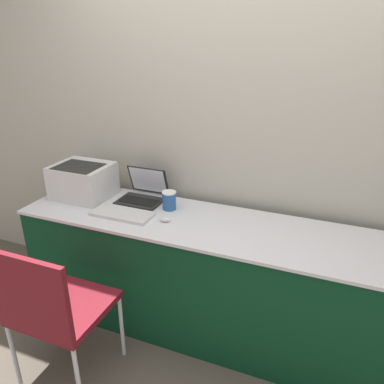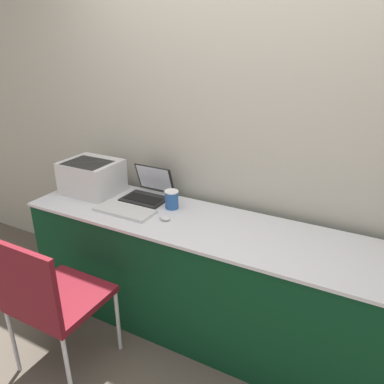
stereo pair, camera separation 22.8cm
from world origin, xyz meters
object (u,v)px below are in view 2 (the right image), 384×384
at_px(chair, 49,296).
at_px(external_keyboard, 125,210).
at_px(printer, 92,176).
at_px(coffee_cup, 172,199).
at_px(laptop_left, 148,192).
at_px(mouse, 165,218).

bearing_deg(chair, external_keyboard, 84.38).
relative_size(printer, coffee_cup, 3.15).
distance_m(laptop_left, chair, 0.94).
bearing_deg(external_keyboard, mouse, 4.44).
bearing_deg(coffee_cup, printer, -177.07).
height_order(coffee_cup, chair, coffee_cup).
bearing_deg(laptop_left, coffee_cup, -15.19).
relative_size(external_keyboard, mouse, 5.69).
xyz_separation_m(external_keyboard, chair, (-0.06, -0.62, -0.27)).
bearing_deg(printer, chair, -66.07).
bearing_deg(chair, laptop_left, 85.54).
xyz_separation_m(printer, external_keyboard, (0.41, -0.16, -0.12)).
bearing_deg(laptop_left, printer, -167.05).
height_order(external_keyboard, mouse, mouse).
xyz_separation_m(printer, mouse, (0.70, -0.14, -0.11)).
distance_m(laptop_left, mouse, 0.37).
xyz_separation_m(printer, laptop_left, (0.42, 0.10, -0.08)).
distance_m(mouse, chair, 0.79).
xyz_separation_m(coffee_cup, mouse, (0.05, -0.17, -0.05)).
distance_m(laptop_left, coffee_cup, 0.24).
relative_size(coffee_cup, chair, 0.13).
bearing_deg(printer, external_keyboard, -21.70).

